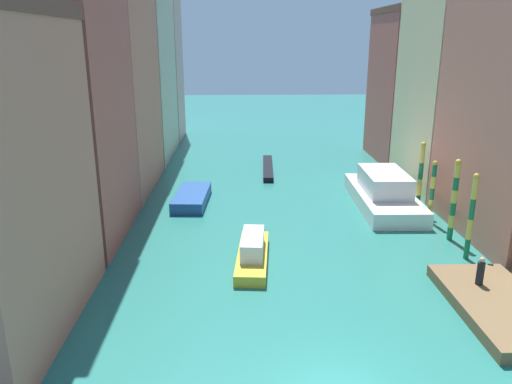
# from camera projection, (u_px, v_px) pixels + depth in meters

# --- Properties ---
(ground_plane) EXTENTS (154.00, 154.00, 0.00)m
(ground_plane) POSITION_uv_depth(u_px,v_px,m) (282.00, 193.00, 40.88)
(ground_plane) COLOR #28756B
(building_left_1) EXTENTS (7.60, 10.04, 19.38)m
(building_left_1) POSITION_uv_depth(u_px,v_px,m) (51.00, 81.00, 29.35)
(building_left_1) COLOR #B25147
(building_left_1) RESTS_ON ground
(building_left_2) EXTENTS (7.60, 11.87, 17.96)m
(building_left_2) POSITION_uv_depth(u_px,v_px,m) (101.00, 79.00, 39.98)
(building_left_2) COLOR #C6705B
(building_left_2) RESTS_ON ground
(building_left_3) EXTENTS (7.60, 12.06, 18.71)m
(building_left_3) POSITION_uv_depth(u_px,v_px,m) (132.00, 67.00, 51.62)
(building_left_3) COLOR #BCB299
(building_left_3) RESTS_ON ground
(building_left_4) EXTENTS (7.60, 7.48, 17.37)m
(building_left_4) POSITION_uv_depth(u_px,v_px,m) (150.00, 68.00, 61.55)
(building_left_4) COLOR tan
(building_left_4) RESTS_ON ground
(building_right_2) EXTENTS (7.60, 10.03, 17.10)m
(building_right_2) POSITION_uv_depth(u_px,v_px,m) (459.00, 84.00, 40.49)
(building_right_2) COLOR beige
(building_right_2) RESTS_ON ground
(building_right_3) EXTENTS (7.60, 10.21, 15.10)m
(building_right_3) POSITION_uv_depth(u_px,v_px,m) (415.00, 86.00, 50.58)
(building_right_3) COLOR #B25147
(building_right_3) RESTS_ON ground
(waterfront_dock) EXTENTS (3.90, 7.82, 0.59)m
(waterfront_dock) POSITION_uv_depth(u_px,v_px,m) (500.00, 307.00, 22.87)
(waterfront_dock) COLOR brown
(waterfront_dock) RESTS_ON ground
(person_on_dock) EXTENTS (0.36, 0.36, 1.41)m
(person_on_dock) POSITION_uv_depth(u_px,v_px,m) (480.00, 272.00, 24.18)
(person_on_dock) COLOR black
(person_on_dock) RESTS_ON waterfront_dock
(mooring_pole_0) EXTENTS (0.32, 0.32, 5.05)m
(mooring_pole_0) POSITION_uv_depth(u_px,v_px,m) (471.00, 216.00, 27.89)
(mooring_pole_0) COLOR #197247
(mooring_pole_0) RESTS_ON ground
(mooring_pole_1) EXTENTS (0.37, 0.37, 5.17)m
(mooring_pole_1) POSITION_uv_depth(u_px,v_px,m) (454.00, 199.00, 30.61)
(mooring_pole_1) COLOR #197247
(mooring_pole_1) RESTS_ON ground
(mooring_pole_2) EXTENTS (0.32, 0.32, 4.32)m
(mooring_pole_2) POSITION_uv_depth(u_px,v_px,m) (432.00, 191.00, 33.76)
(mooring_pole_2) COLOR #197247
(mooring_pole_2) RESTS_ON ground
(mooring_pole_3) EXTENTS (0.35, 0.35, 5.12)m
(mooring_pole_3) POSITION_uv_depth(u_px,v_px,m) (420.00, 176.00, 35.86)
(mooring_pole_3) COLOR #197247
(mooring_pole_3) RESTS_ON ground
(vaporetto_white) EXTENTS (4.16, 10.52, 2.66)m
(vaporetto_white) POSITION_uv_depth(u_px,v_px,m) (384.00, 193.00, 37.45)
(vaporetto_white) COLOR white
(vaporetto_white) RESTS_ON ground
(gondola_black) EXTENTS (1.29, 8.96, 0.48)m
(gondola_black) POSITION_uv_depth(u_px,v_px,m) (268.00, 168.00, 47.97)
(gondola_black) COLOR black
(gondola_black) RESTS_ON ground
(motorboat_0) EXTENTS (2.12, 6.41, 1.61)m
(motorboat_0) POSITION_uv_depth(u_px,v_px,m) (253.00, 252.00, 28.01)
(motorboat_0) COLOR gold
(motorboat_0) RESTS_ON ground
(motorboat_1) EXTENTS (2.68, 6.10, 0.85)m
(motorboat_1) POSITION_uv_depth(u_px,v_px,m) (192.00, 197.00, 38.35)
(motorboat_1) COLOR #234C93
(motorboat_1) RESTS_ON ground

